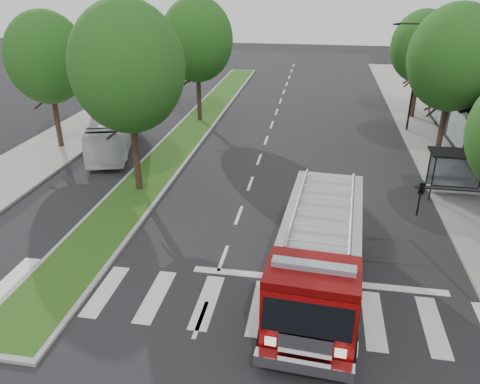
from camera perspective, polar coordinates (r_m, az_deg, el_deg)
name	(u,v)px	position (r m, az deg, el deg)	size (l,w,h in m)	color
ground	(223,258)	(20.23, -2.07, -8.05)	(140.00, 140.00, 0.00)	black
sidewalk_right	(469,183)	(30.14, 26.10, 0.97)	(5.00, 80.00, 0.15)	gray
sidewalk_left	(39,156)	(33.95, -23.25, 4.04)	(5.00, 80.00, 0.15)	gray
median	(194,127)	(37.53, -5.65, 7.84)	(3.00, 50.00, 0.15)	gray
bus_shelter	(460,162)	(27.43, 25.22, 3.37)	(3.20, 1.60, 2.61)	black
tree_right_mid	(455,58)	(31.96, 24.72, 14.60)	(5.60, 5.60, 9.72)	black
tree_right_far	(422,47)	(41.71, 21.36, 16.16)	(5.00, 5.00, 8.73)	black
tree_median_near	(127,67)	(24.89, -13.56, 14.55)	(5.80, 5.80, 10.16)	black
tree_median_far	(197,40)	(38.10, -5.27, 17.98)	(5.60, 5.60, 9.72)	black
tree_left_mid	(47,58)	(33.90, -22.51, 14.88)	(5.20, 5.20, 9.16)	black
streetlight_right_far	(413,73)	(37.81, 20.35, 13.46)	(2.11, 0.20, 8.00)	black
fire_engine	(320,253)	(17.78, 9.67, -7.38)	(3.60, 9.85, 3.35)	#5B0505
city_bus	(112,129)	(33.72, -15.30, 7.38)	(2.28, 9.74, 2.71)	silver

